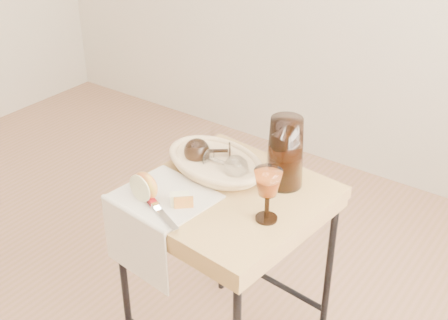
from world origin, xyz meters
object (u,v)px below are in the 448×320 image
Objects in this scene: side_table at (228,278)px; apple_half at (146,185)px; goblet_lying_a at (211,151)px; goblet_lying_b at (224,163)px; pitcher at (285,152)px; tea_towel at (164,197)px; table_knife at (157,207)px; bread_basket at (215,164)px; wine_goblet at (267,195)px.

apple_half is at bearing -134.35° from side_table.
goblet_lying_b is (0.08, -0.03, -0.00)m from goblet_lying_a.
apple_half is at bearing -116.05° from goblet_lying_b.
goblet_lying_a reaches higher than side_table.
goblet_lying_a reaches higher than goblet_lying_b.
side_table is at bearing -112.64° from pitcher.
apple_half is (-0.04, -0.04, 0.05)m from tea_towel.
goblet_lying_a is at bearing -153.56° from pitcher.
goblet_lying_b is 0.26m from apple_half.
side_table is 0.46m from apple_half.
apple_half is 0.08m from table_knife.
goblet_lying_a reaches higher than table_knife.
table_knife is at bearing -105.77° from pitcher.
table_knife is at bearing -116.77° from side_table.
pitcher is at bearing 53.58° from apple_half.
goblet_lying_a is (-0.00, 0.23, 0.05)m from tea_towel.
goblet_lying_a is 0.63× the size of table_knife.
bread_basket is at bearing 143.02° from side_table.
tea_towel is 0.07m from table_knife.
side_table is at bearing -46.73° from goblet_lying_b.
wine_goblet is (0.06, -0.19, -0.03)m from pitcher.
apple_half is at bearing -128.63° from tea_towel.
pitcher is 0.42m from table_knife.
tea_towel is at bearing 138.68° from table_knife.
tea_towel is 1.98× the size of goblet_lying_a.
pitcher reaches higher than tea_towel.
tea_towel is 1.04× the size of pitcher.
pitcher is 1.21× the size of table_knife.
side_table is 0.42m from table_knife.
side_table is 0.40m from goblet_lying_b.
bread_basket is at bearing 154.42° from wine_goblet.
wine_goblet is (0.17, -0.05, 0.42)m from side_table.
goblet_lying_a is 0.08m from goblet_lying_b.
wine_goblet is at bearing 21.42° from tea_towel.
tea_towel is at bearing -134.32° from side_table.
tea_towel is 0.22m from goblet_lying_b.
apple_half is (-0.11, -0.24, -0.00)m from goblet_lying_b.
table_knife is (-0.27, -0.15, -0.07)m from wine_goblet.
pitcher is at bearing 107.03° from wine_goblet.
goblet_lying_a reaches higher than tea_towel.
tea_towel is 2.94× the size of apple_half.
pitcher is 0.43m from apple_half.
bread_basket is (0.03, 0.22, 0.02)m from tea_towel.
tea_towel is at bearing -85.06° from bread_basket.
table_knife is (0.03, -0.07, 0.01)m from tea_towel.
table_knife is at bearing -151.06° from wine_goblet.
wine_goblet is 0.74× the size of table_knife.
goblet_lying_b is 1.36× the size of apple_half.
table_knife is at bearing -17.01° from apple_half.
wine_goblet reaches higher than apple_half.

